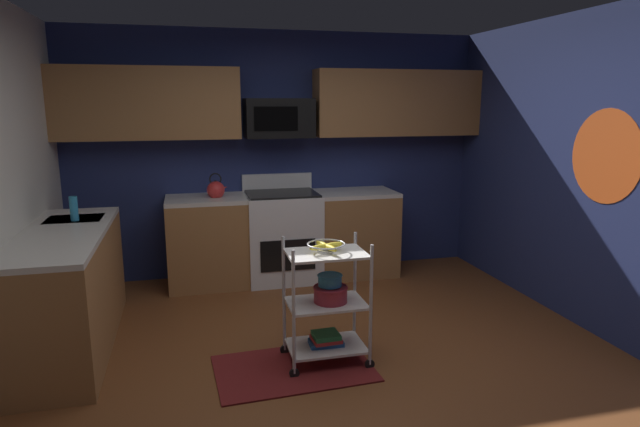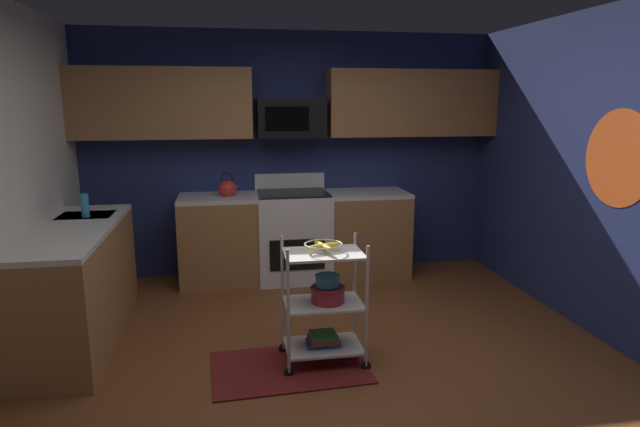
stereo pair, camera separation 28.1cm
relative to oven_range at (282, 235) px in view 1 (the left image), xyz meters
The scene contains 16 objects.
floor 2.16m from the oven_range, 89.27° to the right, with size 4.40×4.80×0.04m, color brown.
wall_back 0.88m from the oven_range, 85.31° to the left, with size 4.52×0.06×2.60m, color navy.
wall_right 3.19m from the oven_range, 42.99° to the right, with size 0.06×4.80×2.60m, color navy.
wall_flower_decal 3.11m from the oven_range, 41.03° to the right, with size 0.74×0.74×0.00m, color #E5591E.
counter_run 0.97m from the oven_range, 146.49° to the right, with size 3.40×2.44×0.92m.
oven_range is the anchor object (origin of this frame).
upper_cabinets 1.38m from the oven_range, 76.00° to the left, with size 4.40×0.33×0.70m.
microwave 1.23m from the oven_range, 90.26° to the left, with size 0.70×0.39×0.40m.
rolling_cart 1.94m from the oven_range, 90.70° to the right, with size 0.62×0.40×0.91m.
fruit_bowl 1.98m from the oven_range, 90.70° to the right, with size 0.27×0.27×0.07m.
mixing_bowl_large 1.94m from the oven_range, 89.72° to the right, with size 0.25×0.25×0.11m.
mixing_bowl_small 1.92m from the oven_range, 89.73° to the right, with size 0.18×0.18×0.08m.
book_stack 1.96m from the oven_range, 90.70° to the right, with size 0.25×0.19×0.09m.
kettle 0.85m from the oven_range, behind, with size 0.21×0.18×0.26m.
dish_soap_bottle 2.11m from the oven_range, 155.41° to the right, with size 0.06×0.06×0.20m, color #2D8CBF.
floor_rug 2.07m from the oven_range, 97.91° to the right, with size 1.10×0.70×0.01m, color maroon.
Camera 1 is at (-0.97, -3.36, 1.87)m, focal length 30.24 mm.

